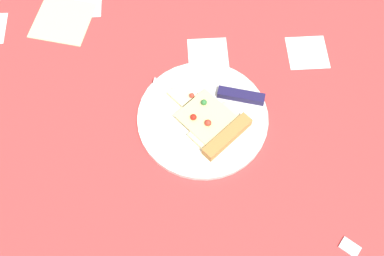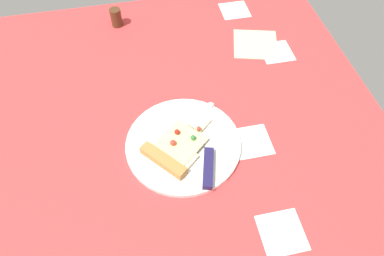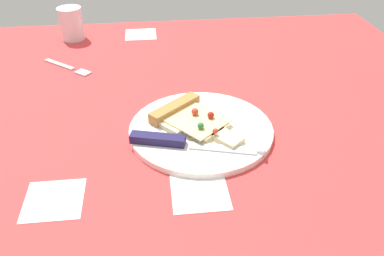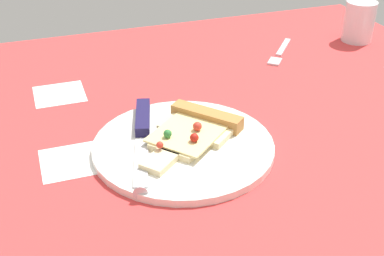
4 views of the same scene
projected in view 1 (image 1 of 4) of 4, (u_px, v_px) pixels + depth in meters
ground_plane at (190, 146)px, 94.22cm from camera, size 116.18×116.18×3.00cm
plate at (203, 118)px, 94.84cm from camera, size 27.46×27.46×1.19cm
pizza_slice at (212, 123)px, 92.76cm from camera, size 18.27×17.26×2.68cm
knife at (220, 92)px, 96.24cm from camera, size 8.37×23.70×2.45cm
napkin at (63, 20)px, 106.96cm from camera, size 15.95×15.95×0.40cm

